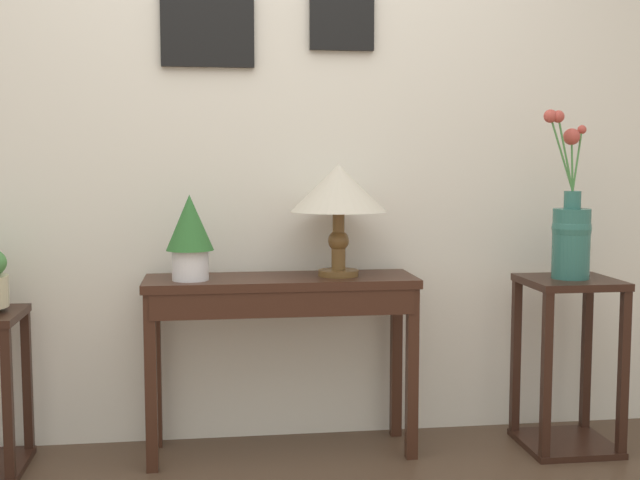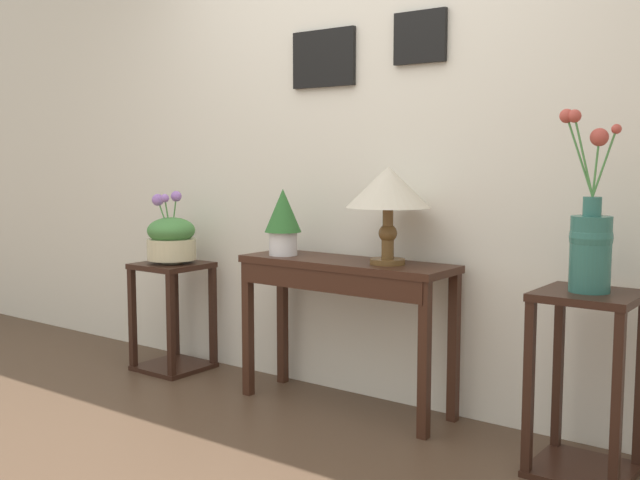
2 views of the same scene
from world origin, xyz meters
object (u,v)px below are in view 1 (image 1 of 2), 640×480
(potted_plant_on_console, at_px, (190,233))
(flower_vase_tall_right, at_px, (571,230))
(console_table, at_px, (281,308))
(table_lamp, at_px, (339,192))
(pedestal_stand_right, at_px, (567,364))

(potted_plant_on_console, relative_size, flower_vase_tall_right, 0.49)
(console_table, bearing_deg, table_lamp, 5.17)
(potted_plant_on_console, distance_m, pedestal_stand_right, 1.65)
(console_table, xyz_separation_m, potted_plant_on_console, (-0.36, -0.02, 0.31))
(console_table, height_order, table_lamp, table_lamp)
(table_lamp, relative_size, pedestal_stand_right, 0.63)
(potted_plant_on_console, bearing_deg, table_lamp, 3.74)
(flower_vase_tall_right, bearing_deg, pedestal_stand_right, -30.97)
(pedestal_stand_right, xyz_separation_m, flower_vase_tall_right, (-0.00, 0.00, 0.56))
(console_table, xyz_separation_m, pedestal_stand_right, (1.19, -0.08, -0.25))
(pedestal_stand_right, relative_size, flower_vase_tall_right, 1.04)
(table_lamp, height_order, pedestal_stand_right, table_lamp)
(console_table, bearing_deg, flower_vase_tall_right, -3.56)
(table_lamp, distance_m, potted_plant_on_console, 0.62)
(pedestal_stand_right, bearing_deg, table_lamp, 174.22)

